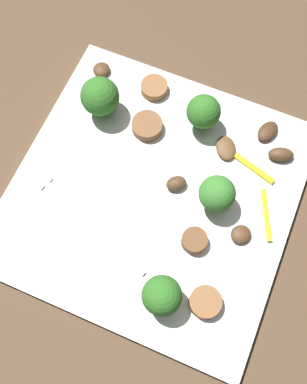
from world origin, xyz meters
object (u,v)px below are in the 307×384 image
at_px(broccoli_floret_2, 100,97).
at_px(sausage_slice_2, 205,302).
at_px(sausage_slice_3, 154,88).
at_px(broccoli_floret_3, 217,194).
at_px(mushroom_3, 268,131).
at_px(broccoli_floret_0, 203,112).
at_px(mushroom_5, 281,154).
at_px(mushroom_0, 226,148).
at_px(sausage_slice_1, 194,241).
at_px(pepper_strip_1, 266,215).
at_px(fork, 73,208).
at_px(plate, 153,194).
at_px(broccoli_floret_1, 162,296).
at_px(sausage_slice_0, 147,126).
at_px(mushroom_2, 101,70).
at_px(mushroom_4, 176,183).
at_px(pepper_strip_0, 254,169).
at_px(mushroom_1, 241,234).

height_order(broccoli_floret_2, sausage_slice_2, broccoli_floret_2).
xyz_separation_m(sausage_slice_2, sausage_slice_3, (0.14, -0.21, -0.00)).
bearing_deg(broccoli_floret_3, mushroom_3, -104.61).
bearing_deg(broccoli_floret_2, broccoli_floret_0, -166.45).
bearing_deg(mushroom_5, mushroom_0, 14.23).
distance_m(sausage_slice_1, pepper_strip_1, 0.08).
bearing_deg(fork, broccoli_floret_0, -101.70).
distance_m(plate, mushroom_0, 0.10).
height_order(fork, broccoli_floret_1, broccoli_floret_1).
height_order(plate, mushroom_5, mushroom_5).
relative_size(sausage_slice_0, pepper_strip_1, 0.61).
xyz_separation_m(sausage_slice_0, pepper_strip_1, (-0.16, 0.05, -0.00)).
distance_m(plate, mushroom_2, 0.17).
relative_size(broccoli_floret_2, sausage_slice_2, 1.67).
xyz_separation_m(broccoli_floret_1, sausage_slice_3, (0.10, -0.22, -0.03)).
bearing_deg(sausage_slice_3, broccoli_floret_1, 114.60).
xyz_separation_m(plate, mushroom_3, (-0.09, -0.12, 0.01)).
height_order(broccoli_floret_1, broccoli_floret_3, broccoli_floret_1).
bearing_deg(broccoli_floret_0, sausage_slice_3, -18.22).
bearing_deg(sausage_slice_0, fork, 73.78).
xyz_separation_m(sausage_slice_0, mushroom_3, (-0.13, -0.05, -0.00)).
distance_m(plate, broccoli_floret_1, 0.12).
xyz_separation_m(sausage_slice_3, pepper_strip_1, (-0.17, 0.10, -0.00)).
xyz_separation_m(plate, broccoli_floret_1, (-0.05, 0.10, 0.04)).
bearing_deg(mushroom_4, sausage_slice_0, -42.77).
bearing_deg(mushroom_3, broccoli_floret_2, 14.19).
xyz_separation_m(broccoli_floret_0, sausage_slice_0, (0.06, 0.03, -0.02)).
relative_size(mushroom_0, mushroom_5, 1.09).
distance_m(mushroom_3, mushroom_5, 0.03).
bearing_deg(mushroom_4, pepper_strip_0, -144.42).
bearing_deg(sausage_slice_0, broccoli_floret_3, 151.29).
bearing_deg(plate, sausage_slice_1, 149.77).
relative_size(sausage_slice_3, mushroom_2, 1.56).
xyz_separation_m(broccoli_floret_1, mushroom_0, (-0.00, -0.18, -0.03)).
relative_size(broccoli_floret_2, sausage_slice_0, 1.52).
xyz_separation_m(broccoli_floret_2, mushroom_4, (-0.11, 0.05, -0.02)).
relative_size(fork, broccoli_floret_2, 3.26).
height_order(sausage_slice_2, mushroom_5, sausage_slice_2).
distance_m(broccoli_floret_2, sausage_slice_1, 0.19).
xyz_separation_m(broccoli_floret_2, mushroom_2, (0.02, -0.05, -0.03)).
bearing_deg(mushroom_4, mushroom_5, -140.58).
bearing_deg(broccoli_floret_0, sausage_slice_1, 107.76).
bearing_deg(mushroom_0, pepper_strip_0, 163.63).
height_order(sausage_slice_0, mushroom_0, sausage_slice_0).
relative_size(sausage_slice_1, sausage_slice_2, 0.84).
distance_m(sausage_slice_1, pepper_strip_0, 0.11).
distance_m(broccoli_floret_3, pepper_strip_1, 0.06).
bearing_deg(pepper_strip_0, sausage_slice_1, 73.21).
bearing_deg(mushroom_1, broccoli_floret_1, 61.31).
xyz_separation_m(mushroom_1, pepper_strip_1, (-0.02, -0.03, -0.00)).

